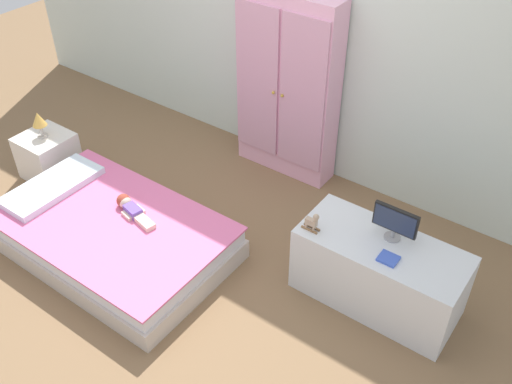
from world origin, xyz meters
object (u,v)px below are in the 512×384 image
tv_stand (379,272)px  rocking_horse_toy (313,222)px  doll (129,207)px  bed (113,236)px  nightstand (48,156)px  book_blue (388,259)px  table_lamp (39,120)px  wardrobe (287,87)px  tv_monitor (395,222)px

tv_stand → rocking_horse_toy: 0.53m
rocking_horse_toy → doll: bearing=-163.4°
bed → nightstand: bearing=163.6°
nightstand → rocking_horse_toy: (2.35, 0.20, 0.36)m
doll → book_blue: 1.77m
table_lamp → doll: bearing=-8.5°
nightstand → wardrobe: wardrobe is taller
tv_monitor → book_blue: (0.06, -0.18, -0.12)m
bed → rocking_horse_toy: size_ratio=12.08×
wardrobe → doll: bearing=-104.6°
wardrobe → tv_stand: 1.63m
nightstand → wardrobe: bearing=39.5°
wardrobe → book_blue: bearing=-36.0°
table_lamp → wardrobe: 1.93m
tv_monitor → tv_stand: bearing=-100.3°
doll → wardrobe: wardrobe is taller
wardrobe → tv_monitor: 1.52m
book_blue → doll: bearing=-166.7°
bed → table_lamp: size_ratio=7.44×
nightstand → table_lamp: 0.33m
wardrobe → tv_monitor: bearing=-31.9°
doll → nightstand: nightstand is taller
doll → table_lamp: bearing=171.5°
doll → wardrobe: size_ratio=0.27×
bed → rocking_horse_toy: (1.26, 0.52, 0.41)m
doll → table_lamp: (-1.12, 0.17, 0.21)m
doll → tv_monitor: tv_monitor is taller
doll → wardrobe: bearing=75.4°
table_lamp → tv_stand: table_lamp is taller
doll → table_lamp: 1.15m
bed → tv_monitor: 1.90m
bed → tv_stand: bearing=21.5°
doll → tv_monitor: bearing=19.5°
nightstand → table_lamp: (0.00, -0.00, 0.33)m
rocking_horse_toy → nightstand: bearing=-175.2°
bed → table_lamp: 1.19m
nightstand → book_blue: bearing=4.8°
nightstand → tv_stand: 2.78m
table_lamp → tv_monitor: 2.80m
bed → rocking_horse_toy: bearing=22.3°
bed → wardrobe: bearing=75.6°
tv_monitor → book_blue: 0.23m
bed → tv_stand: (1.67, 0.66, 0.11)m
nightstand → tv_monitor: tv_monitor is taller
tv_monitor → rocking_horse_toy: (-0.43, -0.22, -0.07)m
tv_stand → rocking_horse_toy: rocking_horse_toy is taller
tv_stand → book_blue: size_ratio=9.09×
tv_monitor → wardrobe: bearing=148.1°
tv_stand → book_blue: bearing=-53.4°
nightstand → wardrobe: size_ratio=0.26×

